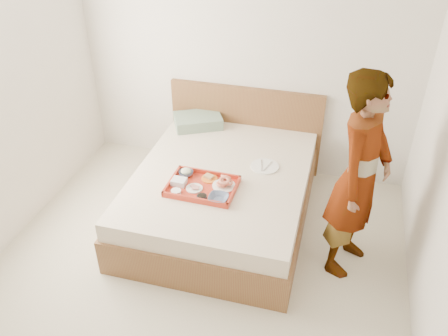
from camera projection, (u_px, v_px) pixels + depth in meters
name	position (u px, v px, depth m)	size (l,w,h in m)	color
ground	(186.00, 292.00, 3.83)	(3.50, 4.00, 0.01)	beige
wall_back	(246.00, 54.00, 4.71)	(3.50, 0.01, 2.60)	silver
bed	(222.00, 195.00, 4.48)	(1.65, 2.00, 0.53)	brown
headboard	(245.00, 128.00, 5.14)	(1.65, 0.06, 0.95)	brown
pillow	(198.00, 121.00, 5.03)	(0.49, 0.33, 0.12)	gray
tray	(202.00, 186.00, 4.10)	(0.59, 0.43, 0.05)	red
prawn_plate	(224.00, 186.00, 4.12)	(0.20, 0.20, 0.01)	white
navy_bowl_big	(218.00, 198.00, 3.95)	(0.17, 0.17, 0.04)	#15274B
sauce_dish	(202.00, 197.00, 3.97)	(0.09, 0.09, 0.03)	black
meat_plate	(194.00, 188.00, 4.09)	(0.15, 0.15, 0.01)	white
bread_plate	(209.00, 179.00, 4.21)	(0.14, 0.14, 0.01)	orange
salad_bowl	(186.00, 173.00, 4.25)	(0.13, 0.13, 0.04)	#15274B
plastic_tub	(179.00, 182.00, 4.13)	(0.12, 0.10, 0.05)	silver
cheese_round	(176.00, 192.00, 4.03)	(0.09, 0.09, 0.03)	white
dinner_plate	(265.00, 166.00, 4.40)	(0.26, 0.26, 0.01)	white
person	(360.00, 178.00, 3.64)	(0.65, 0.42, 1.77)	beige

